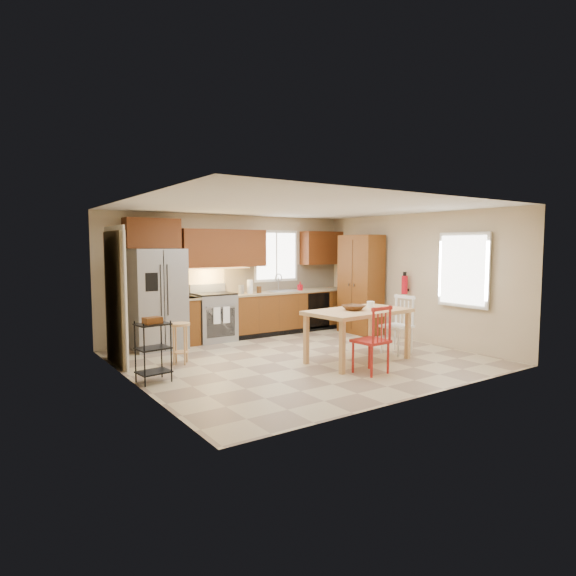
% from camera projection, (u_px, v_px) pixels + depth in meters
% --- Properties ---
extents(floor, '(5.50, 5.50, 0.00)m').
position_uv_depth(floor, '(301.00, 358.00, 8.02)').
color(floor, tan).
rests_on(floor, ground).
extents(ceiling, '(5.50, 5.00, 0.02)m').
position_uv_depth(ceiling, '(302.00, 207.00, 7.80)').
color(ceiling, silver).
rests_on(ceiling, ground).
extents(wall_back, '(5.50, 0.02, 2.50)m').
position_uv_depth(wall_back, '(231.00, 276.00, 9.96)').
color(wall_back, '#CCB793').
rests_on(wall_back, ground).
extents(wall_front, '(5.50, 0.02, 2.50)m').
position_uv_depth(wall_front, '(422.00, 297.00, 5.85)').
color(wall_front, '#CCB793').
rests_on(wall_front, ground).
extents(wall_left, '(0.02, 5.00, 2.50)m').
position_uv_depth(wall_left, '(134.00, 293.00, 6.36)').
color(wall_left, '#CCB793').
rests_on(wall_left, ground).
extents(wall_right, '(0.02, 5.00, 2.50)m').
position_uv_depth(wall_right, '(415.00, 278.00, 9.45)').
color(wall_right, '#CCB793').
rests_on(wall_right, ground).
extents(refrigerator, '(0.92, 0.75, 1.82)m').
position_uv_depth(refrigerator, '(157.00, 299.00, 8.73)').
color(refrigerator, gray).
rests_on(refrigerator, floor).
extents(range_stove, '(0.76, 0.63, 0.92)m').
position_uv_depth(range_stove, '(214.00, 318.00, 9.46)').
color(range_stove, gray).
rests_on(range_stove, floor).
extents(base_cabinet_narrow, '(0.30, 0.60, 0.90)m').
position_uv_depth(base_cabinet_narrow, '(187.00, 321.00, 9.17)').
color(base_cabinet_narrow, brown).
rests_on(base_cabinet_narrow, floor).
extents(base_cabinet_run, '(2.92, 0.60, 0.90)m').
position_uv_depth(base_cabinet_run, '(290.00, 311.00, 10.51)').
color(base_cabinet_run, brown).
rests_on(base_cabinet_run, floor).
extents(dishwasher, '(0.60, 0.02, 0.78)m').
position_uv_depth(dishwasher, '(319.00, 311.00, 10.59)').
color(dishwasher, black).
rests_on(dishwasher, floor).
extents(backsplash, '(2.92, 0.03, 0.55)m').
position_uv_depth(backsplash, '(283.00, 277.00, 10.68)').
color(backsplash, beige).
rests_on(backsplash, wall_back).
extents(upper_over_fridge, '(1.00, 0.35, 0.55)m').
position_uv_depth(upper_over_fridge, '(152.00, 233.00, 8.79)').
color(upper_over_fridge, '#5E2D0F').
rests_on(upper_over_fridge, wall_back).
extents(upper_left_block, '(1.80, 0.35, 0.75)m').
position_uv_depth(upper_left_block, '(224.00, 248.00, 9.63)').
color(upper_left_block, '#5E2D0F').
rests_on(upper_left_block, wall_back).
extents(upper_right_block, '(1.00, 0.35, 0.75)m').
position_uv_depth(upper_right_block, '(322.00, 248.00, 11.03)').
color(upper_right_block, '#5E2D0F').
rests_on(upper_right_block, wall_back).
extents(window_back, '(1.12, 0.04, 1.12)m').
position_uv_depth(window_back, '(276.00, 256.00, 10.53)').
color(window_back, white).
rests_on(window_back, wall_back).
extents(sink, '(0.62, 0.46, 0.16)m').
position_uv_depth(sink, '(283.00, 293.00, 10.37)').
color(sink, gray).
rests_on(sink, base_cabinet_run).
extents(undercab_glow, '(1.60, 0.30, 0.01)m').
position_uv_depth(undercab_glow, '(211.00, 268.00, 9.47)').
color(undercab_glow, '#FFBF66').
rests_on(undercab_glow, wall_back).
extents(soap_bottle, '(0.09, 0.09, 0.19)m').
position_uv_depth(soap_bottle, '(300.00, 286.00, 10.49)').
color(soap_bottle, red).
rests_on(soap_bottle, base_cabinet_run).
extents(paper_towel, '(0.12, 0.12, 0.28)m').
position_uv_depth(paper_towel, '(250.00, 287.00, 9.83)').
color(paper_towel, white).
rests_on(paper_towel, base_cabinet_run).
extents(canister_steel, '(0.11, 0.11, 0.18)m').
position_uv_depth(canister_steel, '(241.00, 290.00, 9.73)').
color(canister_steel, gray).
rests_on(canister_steel, base_cabinet_run).
extents(canister_wood, '(0.10, 0.10, 0.14)m').
position_uv_depth(canister_wood, '(259.00, 290.00, 9.93)').
color(canister_wood, '#533316').
rests_on(canister_wood, base_cabinet_run).
extents(pantry, '(0.50, 0.95, 2.10)m').
position_uv_depth(pantry, '(361.00, 284.00, 10.28)').
color(pantry, brown).
rests_on(pantry, floor).
extents(fire_extinguisher, '(0.12, 0.12, 0.36)m').
position_uv_depth(fire_extinguisher, '(405.00, 285.00, 9.52)').
color(fire_extinguisher, red).
rests_on(fire_extinguisher, wall_right).
extents(window_right, '(0.04, 1.02, 1.32)m').
position_uv_depth(window_right, '(463.00, 270.00, 8.45)').
color(window_right, white).
rests_on(window_right, wall_right).
extents(doorway, '(0.04, 0.95, 2.10)m').
position_uv_depth(doorway, '(114.00, 299.00, 7.49)').
color(doorway, '#8C7A59').
rests_on(doorway, wall_left).
extents(dining_table, '(1.77, 1.09, 0.83)m').
position_uv_depth(dining_table, '(358.00, 336.00, 7.79)').
color(dining_table, '#E0A870').
rests_on(dining_table, floor).
extents(chair_red, '(0.50, 0.50, 1.00)m').
position_uv_depth(chair_red, '(371.00, 340.00, 7.05)').
color(chair_red, '#AD201A').
rests_on(chair_red, floor).
extents(chair_white, '(0.50, 0.50, 1.00)m').
position_uv_depth(chair_white, '(397.00, 325.00, 8.36)').
color(chair_white, white).
rests_on(chair_white, floor).
extents(table_bowl, '(0.37, 0.37, 0.08)m').
position_uv_depth(table_bowl, '(354.00, 311.00, 7.69)').
color(table_bowl, '#533316').
rests_on(table_bowl, dining_table).
extents(table_jar, '(0.15, 0.15, 0.16)m').
position_uv_depth(table_jar, '(371.00, 306.00, 8.05)').
color(table_jar, white).
rests_on(table_jar, dining_table).
extents(bar_stool, '(0.33, 0.33, 0.66)m').
position_uv_depth(bar_stool, '(180.00, 343.00, 7.63)').
color(bar_stool, '#E0A870').
rests_on(bar_stool, floor).
extents(utility_cart, '(0.46, 0.38, 0.85)m').
position_uv_depth(utility_cart, '(153.00, 352.00, 6.59)').
color(utility_cart, black).
rests_on(utility_cart, floor).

